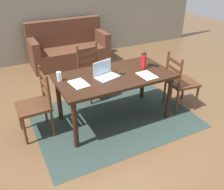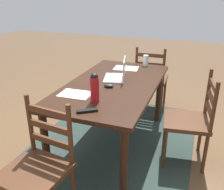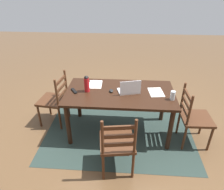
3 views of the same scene
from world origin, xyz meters
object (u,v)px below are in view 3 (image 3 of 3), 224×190
object	(u,v)px
chair_far_head	(117,144)
drinking_glass	(173,95)
water_bottle	(87,83)
chair_right_near	(55,100)
computer_mouse	(111,91)
dining_table	(120,97)
chair_left_far	(194,118)
laptop	(129,89)
tv_remote	(74,91)

from	to	relation	value
chair_far_head	drinking_glass	bearing A→B (deg)	-139.35
water_bottle	drinking_glass	distance (m)	1.29
water_bottle	chair_right_near	bearing A→B (deg)	-16.82
chair_right_near	computer_mouse	xyz separation A→B (m)	(-1.00, 0.17, 0.31)
drinking_glass	computer_mouse	size ratio (longest dim) A/B	1.35
dining_table	chair_far_head	xyz separation A→B (m)	(-0.01, 0.82, -0.21)
chair_left_far	drinking_glass	size ratio (longest dim) A/B	7.05
dining_table	water_bottle	xyz separation A→B (m)	(0.51, 0.01, 0.23)
computer_mouse	laptop	bearing A→B (deg)	169.48
chair_far_head	tv_remote	xyz separation A→B (m)	(0.72, -0.79, 0.31)
drinking_glass	tv_remote	bearing A→B (deg)	-5.15
chair_far_head	water_bottle	size ratio (longest dim) A/B	3.61
chair_far_head	drinking_glass	world-z (taller)	chair_far_head
dining_table	chair_far_head	world-z (taller)	chair_far_head
dining_table	chair_far_head	distance (m)	0.85
chair_left_far	computer_mouse	bearing A→B (deg)	-8.15
chair_left_far	computer_mouse	xyz separation A→B (m)	(1.26, -0.18, 0.31)
chair_right_near	computer_mouse	world-z (taller)	chair_right_near
chair_far_head	water_bottle	xyz separation A→B (m)	(0.51, -0.81, 0.43)
chair_left_far	chair_far_head	bearing A→B (deg)	29.61
chair_right_near	water_bottle	bearing A→B (deg)	163.18
tv_remote	drinking_glass	bearing A→B (deg)	140.48
water_bottle	computer_mouse	world-z (taller)	water_bottle
water_bottle	computer_mouse	xyz separation A→B (m)	(-0.37, -0.01, -0.12)
chair_right_near	water_bottle	size ratio (longest dim) A/B	3.61
dining_table	water_bottle	distance (m)	0.56
chair_right_near	water_bottle	xyz separation A→B (m)	(-0.62, 0.19, 0.43)
chair_far_head	computer_mouse	xyz separation A→B (m)	(0.14, -0.82, 0.31)
chair_right_near	tv_remote	world-z (taller)	chair_right_near
chair_left_far	laptop	distance (m)	1.06
water_bottle	drinking_glass	bearing A→B (deg)	173.15
laptop	drinking_glass	distance (m)	0.64
drinking_glass	chair_left_far	bearing A→B (deg)	177.83
water_bottle	computer_mouse	size ratio (longest dim) A/B	2.63
chair_right_near	computer_mouse	size ratio (longest dim) A/B	9.50
chair_far_head	water_bottle	bearing A→B (deg)	-57.48
computer_mouse	tv_remote	size ratio (longest dim) A/B	0.59
dining_table	laptop	distance (m)	0.21
water_bottle	tv_remote	xyz separation A→B (m)	(0.20, 0.02, -0.13)
chair_left_far	laptop	bearing A→B (deg)	-9.70
tv_remote	computer_mouse	bearing A→B (deg)	149.02
chair_far_head	laptop	bearing A→B (deg)	-99.63
laptop	water_bottle	xyz separation A→B (m)	(0.65, 0.00, 0.08)
chair_right_near	chair_left_far	size ratio (longest dim) A/B	1.00
dining_table	chair_right_near	distance (m)	1.16
chair_left_far	drinking_glass	bearing A→B (deg)	-2.17
laptop	chair_right_near	bearing A→B (deg)	-8.32
chair_right_near	chair_left_far	bearing A→B (deg)	171.08
chair_right_near	laptop	size ratio (longest dim) A/B	2.59
computer_mouse	tv_remote	world-z (taller)	computer_mouse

